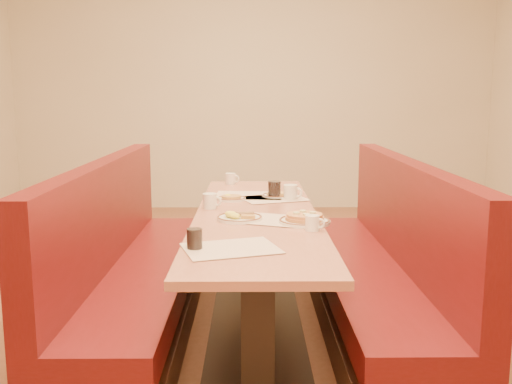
{
  "coord_description": "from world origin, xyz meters",
  "views": [
    {
      "loc": [
        -0.03,
        -3.26,
        1.42
      ],
      "look_at": [
        0.0,
        0.14,
        0.85
      ],
      "focal_mm": 40.0,
      "sensor_mm": 36.0,
      "label": 1
    }
  ],
  "objects_px": {
    "eggs_plate": "(239,217)",
    "coffee_mug_d": "(231,179)",
    "diner_table": "(256,275)",
    "coffee_mug_a": "(313,223)",
    "booth_right": "(379,276)",
    "pancake_plate": "(304,219)",
    "soda_tumbler_near": "(195,239)",
    "coffee_mug_b": "(210,201)",
    "booth_left": "(133,277)",
    "coffee_mug_c": "(291,192)",
    "soda_tumbler_mid": "(274,190)"
  },
  "relations": [
    {
      "from": "coffee_mug_c",
      "to": "soda_tumbler_near",
      "type": "height_order",
      "value": "coffee_mug_c"
    },
    {
      "from": "booth_right",
      "to": "coffee_mug_a",
      "type": "height_order",
      "value": "booth_right"
    },
    {
      "from": "soda_tumbler_near",
      "to": "coffee_mug_b",
      "type": "bearing_deg",
      "value": 89.79
    },
    {
      "from": "soda_tumbler_near",
      "to": "booth_right",
      "type": "bearing_deg",
      "value": 38.53
    },
    {
      "from": "eggs_plate",
      "to": "coffee_mug_b",
      "type": "distance_m",
      "value": 0.37
    },
    {
      "from": "eggs_plate",
      "to": "pancake_plate",
      "type": "bearing_deg",
      "value": -14.22
    },
    {
      "from": "coffee_mug_b",
      "to": "soda_tumbler_mid",
      "type": "relative_size",
      "value": 1.02
    },
    {
      "from": "diner_table",
      "to": "soda_tumbler_near",
      "type": "relative_size",
      "value": 26.3
    },
    {
      "from": "booth_left",
      "to": "booth_right",
      "type": "distance_m",
      "value": 1.46
    },
    {
      "from": "booth_left",
      "to": "pancake_plate",
      "type": "distance_m",
      "value": 1.11
    },
    {
      "from": "eggs_plate",
      "to": "soda_tumbler_near",
      "type": "xyz_separation_m",
      "value": [
        -0.18,
        -0.61,
        0.03
      ]
    },
    {
      "from": "booth_left",
      "to": "booth_right",
      "type": "relative_size",
      "value": 1.0
    },
    {
      "from": "coffee_mug_b",
      "to": "eggs_plate",
      "type": "bearing_deg",
      "value": -40.3
    },
    {
      "from": "diner_table",
      "to": "eggs_plate",
      "type": "bearing_deg",
      "value": -116.77
    },
    {
      "from": "soda_tumbler_mid",
      "to": "booth_left",
      "type": "bearing_deg",
      "value": -150.96
    },
    {
      "from": "booth_right",
      "to": "coffee_mug_b",
      "type": "xyz_separation_m",
      "value": [
        -1.01,
        0.13,
        0.44
      ]
    },
    {
      "from": "diner_table",
      "to": "eggs_plate",
      "type": "xyz_separation_m",
      "value": [
        -0.1,
        -0.19,
        0.39
      ]
    },
    {
      "from": "coffee_mug_c",
      "to": "coffee_mug_d",
      "type": "xyz_separation_m",
      "value": [
        -0.42,
        0.66,
        -0.01
      ]
    },
    {
      "from": "eggs_plate",
      "to": "soda_tumbler_mid",
      "type": "xyz_separation_m",
      "value": [
        0.22,
        0.67,
        0.04
      ]
    },
    {
      "from": "booth_left",
      "to": "coffee_mug_c",
      "type": "relative_size",
      "value": 20.0
    },
    {
      "from": "pancake_plate",
      "to": "coffee_mug_c",
      "type": "distance_m",
      "value": 0.72
    },
    {
      "from": "coffee_mug_b",
      "to": "booth_left",
      "type": "bearing_deg",
      "value": -142.7
    },
    {
      "from": "eggs_plate",
      "to": "booth_right",
      "type": "bearing_deg",
      "value": 13.01
    },
    {
      "from": "pancake_plate",
      "to": "coffee_mug_c",
      "type": "relative_size",
      "value": 2.21
    },
    {
      "from": "eggs_plate",
      "to": "coffee_mug_d",
      "type": "height_order",
      "value": "coffee_mug_d"
    },
    {
      "from": "coffee_mug_c",
      "to": "booth_right",
      "type": "bearing_deg",
      "value": -19.72
    },
    {
      "from": "coffee_mug_c",
      "to": "soda_tumbler_near",
      "type": "xyz_separation_m",
      "value": [
        -0.51,
        -1.24,
        -0.0
      ]
    },
    {
      "from": "coffee_mug_b",
      "to": "coffee_mug_d",
      "type": "height_order",
      "value": "coffee_mug_b"
    },
    {
      "from": "booth_left",
      "to": "eggs_plate",
      "type": "height_order",
      "value": "booth_left"
    },
    {
      "from": "booth_right",
      "to": "pancake_plate",
      "type": "xyz_separation_m",
      "value": [
        -0.48,
        -0.28,
        0.41
      ]
    },
    {
      "from": "coffee_mug_d",
      "to": "soda_tumbler_near",
      "type": "distance_m",
      "value": 1.91
    },
    {
      "from": "coffee_mug_d",
      "to": "diner_table",
      "type": "bearing_deg",
      "value": -63.73
    },
    {
      "from": "eggs_plate",
      "to": "coffee_mug_b",
      "type": "relative_size",
      "value": 2.13
    },
    {
      "from": "booth_left",
      "to": "soda_tumbler_mid",
      "type": "height_order",
      "value": "booth_left"
    },
    {
      "from": "eggs_plate",
      "to": "coffee_mug_c",
      "type": "height_order",
      "value": "coffee_mug_c"
    },
    {
      "from": "eggs_plate",
      "to": "coffee_mug_d",
      "type": "distance_m",
      "value": 1.29
    },
    {
      "from": "pancake_plate",
      "to": "coffee_mug_d",
      "type": "relative_size",
      "value": 2.46
    },
    {
      "from": "booth_right",
      "to": "eggs_plate",
      "type": "height_order",
      "value": "booth_right"
    },
    {
      "from": "coffee_mug_b",
      "to": "coffee_mug_d",
      "type": "bearing_deg",
      "value": 105.43
    },
    {
      "from": "diner_table",
      "to": "coffee_mug_a",
      "type": "bearing_deg",
      "value": -57.68
    },
    {
      "from": "pancake_plate",
      "to": "soda_tumbler_near",
      "type": "xyz_separation_m",
      "value": [
        -0.54,
        -0.53,
        0.03
      ]
    },
    {
      "from": "booth_left",
      "to": "diner_table",
      "type": "bearing_deg",
      "value": 0.0
    },
    {
      "from": "coffee_mug_b",
      "to": "soda_tumbler_near",
      "type": "height_order",
      "value": "soda_tumbler_near"
    },
    {
      "from": "booth_right",
      "to": "coffee_mug_d",
      "type": "relative_size",
      "value": 22.24
    },
    {
      "from": "booth_left",
      "to": "soda_tumbler_mid",
      "type": "bearing_deg",
      "value": 29.04
    },
    {
      "from": "soda_tumbler_mid",
      "to": "soda_tumbler_near",
      "type": "bearing_deg",
      "value": -107.53
    },
    {
      "from": "booth_right",
      "to": "soda_tumbler_near",
      "type": "distance_m",
      "value": 1.37
    },
    {
      "from": "coffee_mug_c",
      "to": "soda_tumbler_near",
      "type": "relative_size",
      "value": 1.31
    },
    {
      "from": "booth_right",
      "to": "coffee_mug_b",
      "type": "bearing_deg",
      "value": 172.38
    },
    {
      "from": "soda_tumbler_mid",
      "to": "eggs_plate",
      "type": "bearing_deg",
      "value": -108.36
    }
  ]
}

